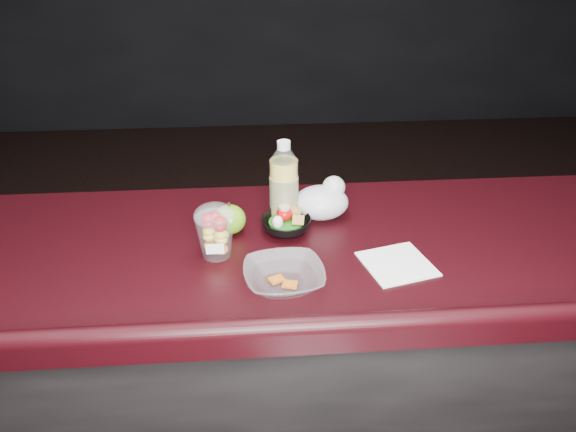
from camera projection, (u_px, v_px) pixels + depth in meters
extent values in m
cube|color=black|center=(290.00, 388.00, 1.74)|extent=(4.00, 0.65, 0.98)
cube|color=black|center=(290.00, 250.00, 1.49)|extent=(4.06, 0.71, 0.04)
cylinder|color=yellow|center=(284.00, 191.00, 1.55)|extent=(0.07, 0.07, 0.19)
cylinder|color=white|center=(284.00, 191.00, 1.55)|extent=(0.08, 0.08, 0.19)
cone|color=white|center=(284.00, 155.00, 1.49)|extent=(0.07, 0.07, 0.03)
cylinder|color=white|center=(284.00, 145.00, 1.48)|extent=(0.04, 0.04, 0.02)
cylinder|color=#072D99|center=(284.00, 191.00, 1.55)|extent=(0.08, 0.08, 0.09)
ellipsoid|color=white|center=(214.00, 215.00, 1.38)|extent=(0.10, 0.10, 0.06)
ellipsoid|color=#4D890F|center=(230.00, 219.00, 1.52)|extent=(0.09, 0.09, 0.08)
cylinder|color=black|center=(229.00, 205.00, 1.50)|extent=(0.01, 0.01, 0.01)
ellipsoid|color=silver|center=(321.00, 202.00, 1.59)|extent=(0.16, 0.13, 0.09)
sphere|color=silver|center=(334.00, 187.00, 1.60)|extent=(0.07, 0.07, 0.07)
imported|color=black|center=(286.00, 225.00, 1.53)|extent=(0.15, 0.15, 0.04)
cylinder|color=#0F470C|center=(286.00, 222.00, 1.53)|extent=(0.09, 0.09, 0.01)
ellipsoid|color=#B50709|center=(285.00, 214.00, 1.52)|extent=(0.04, 0.04, 0.04)
cylinder|color=beige|center=(285.00, 208.00, 1.51)|extent=(0.03, 0.03, 0.01)
ellipsoid|color=white|center=(278.00, 222.00, 1.50)|extent=(0.03, 0.03, 0.04)
imported|color=silver|center=(284.00, 277.00, 1.32)|extent=(0.21, 0.21, 0.05)
cube|color=#990F0C|center=(276.00, 280.00, 1.33)|extent=(0.04, 0.04, 0.01)
cube|color=#990F0C|center=(290.00, 284.00, 1.31)|extent=(0.04, 0.03, 0.01)
cube|color=white|center=(397.00, 264.00, 1.40)|extent=(0.19, 0.19, 0.00)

